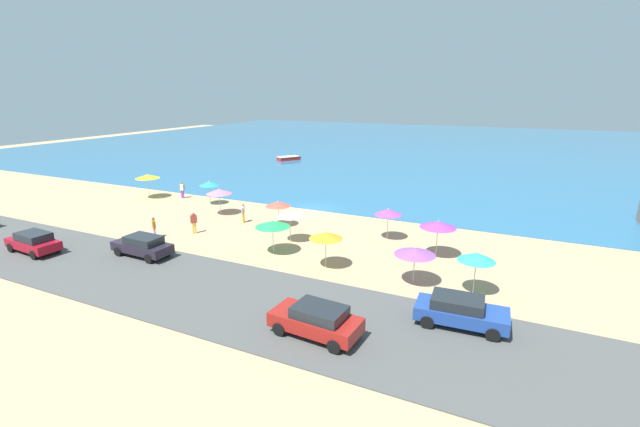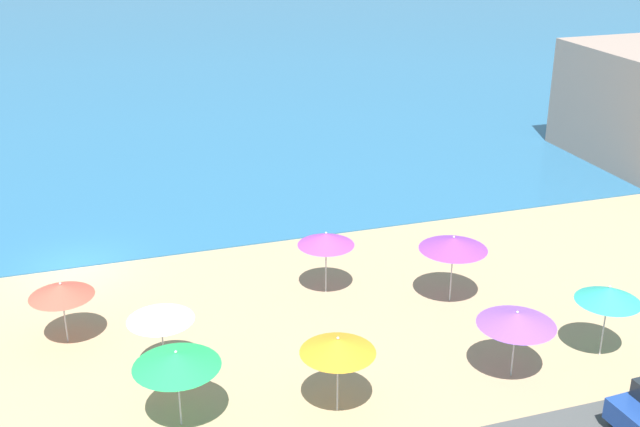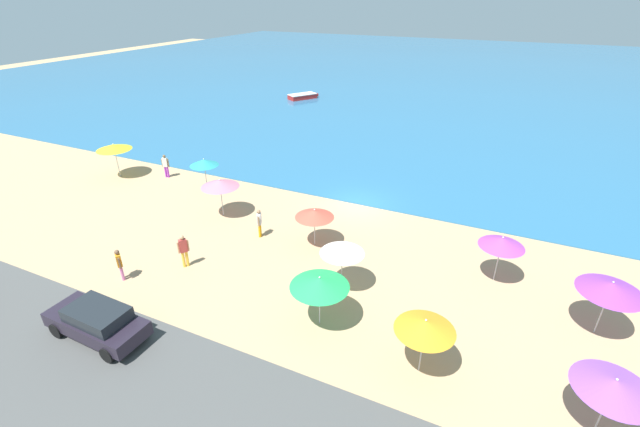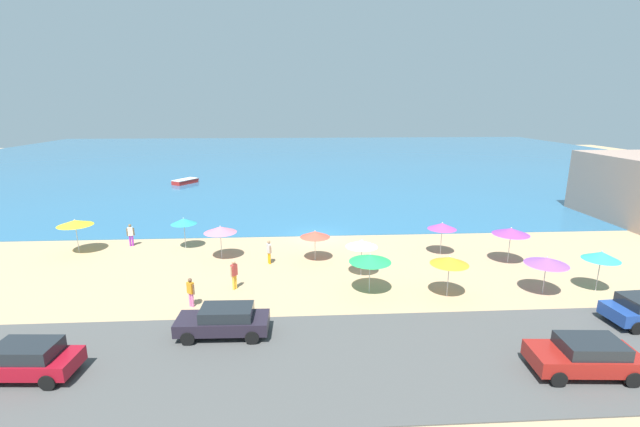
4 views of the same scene
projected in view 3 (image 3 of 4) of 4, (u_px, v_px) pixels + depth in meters
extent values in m
plane|color=tan|center=(358.00, 204.00, 27.94)|extent=(160.00, 160.00, 0.00)
cube|color=#2A6691|center=(471.00, 73.00, 72.12)|extent=(150.00, 110.00, 0.05)
cylinder|color=#B2B2B7|center=(222.00, 201.00, 26.16)|extent=(0.05, 0.05, 1.98)
cone|color=#D7728A|center=(220.00, 183.00, 25.62)|extent=(2.30, 2.30, 0.43)
sphere|color=silver|center=(219.00, 180.00, 25.50)|extent=(0.08, 0.08, 0.08)
cylinder|color=#B2B2B7|center=(602.00, 312.00, 17.03)|extent=(0.05, 0.05, 2.12)
cone|color=purple|center=(611.00, 287.00, 16.46)|extent=(2.45, 2.45, 0.43)
sphere|color=silver|center=(613.00, 282.00, 16.34)|extent=(0.08, 0.08, 0.08)
cylinder|color=#B2B2B7|center=(315.00, 230.00, 23.16)|extent=(0.05, 0.05, 1.75)
cone|color=#E64F3C|center=(315.00, 214.00, 22.68)|extent=(2.10, 2.10, 0.42)
sphere|color=silver|center=(314.00, 210.00, 22.56)|extent=(0.08, 0.08, 0.08)
cylinder|color=#B2B2B7|center=(342.00, 270.00, 19.65)|extent=(0.05, 0.05, 2.00)
cone|color=white|center=(342.00, 249.00, 19.12)|extent=(2.04, 2.04, 0.41)
sphere|color=silver|center=(342.00, 245.00, 19.01)|extent=(0.08, 0.08, 0.08)
cylinder|color=#B2B2B7|center=(604.00, 409.00, 13.24)|extent=(0.05, 0.05, 1.85)
cone|color=purple|center=(615.00, 385.00, 12.75)|extent=(2.39, 2.39, 0.39)
sphere|color=silver|center=(617.00, 380.00, 12.64)|extent=(0.08, 0.08, 0.08)
cylinder|color=#B2B2B7|center=(206.00, 178.00, 29.30)|extent=(0.05, 0.05, 1.97)
cone|color=teal|center=(204.00, 162.00, 28.77)|extent=(1.94, 1.94, 0.43)
sphere|color=silver|center=(203.00, 159.00, 28.65)|extent=(0.08, 0.08, 0.08)
cylinder|color=#B2B2B7|center=(497.00, 263.00, 20.22)|extent=(0.05, 0.05, 1.97)
cone|color=purple|center=(502.00, 242.00, 19.68)|extent=(2.08, 2.08, 0.44)
sphere|color=silver|center=(503.00, 237.00, 19.57)|extent=(0.08, 0.08, 0.08)
cylinder|color=#B2B2B7|center=(422.00, 350.00, 15.32)|extent=(0.05, 0.05, 1.99)
cone|color=orange|center=(425.00, 325.00, 14.78)|extent=(2.16, 2.16, 0.42)
sphere|color=silver|center=(426.00, 320.00, 14.66)|extent=(0.08, 0.08, 0.08)
cylinder|color=#B2B2B7|center=(320.00, 305.00, 17.54)|extent=(0.05, 0.05, 1.96)
cone|color=green|center=(320.00, 282.00, 17.01)|extent=(2.43, 2.43, 0.42)
sphere|color=silver|center=(320.00, 277.00, 16.90)|extent=(0.08, 0.08, 0.08)
cylinder|color=#B2B2B7|center=(117.00, 163.00, 31.63)|extent=(0.05, 0.05, 2.16)
cone|color=yellow|center=(114.00, 147.00, 31.06)|extent=(2.48, 2.48, 0.39)
sphere|color=silver|center=(113.00, 144.00, 30.95)|extent=(0.08, 0.08, 0.08)
cylinder|color=#D06CAA|center=(122.00, 271.00, 20.63)|extent=(0.14, 0.14, 0.79)
cylinder|color=#D06CAA|center=(122.00, 273.00, 20.49)|extent=(0.14, 0.14, 0.79)
cube|color=orange|center=(119.00, 260.00, 20.23)|extent=(0.42, 0.39, 0.62)
sphere|color=brown|center=(117.00, 252.00, 20.03)|extent=(0.22, 0.22, 0.22)
cylinder|color=brown|center=(118.00, 258.00, 20.44)|extent=(0.09, 0.09, 0.56)
cylinder|color=brown|center=(120.00, 263.00, 20.07)|extent=(0.09, 0.09, 0.56)
cylinder|color=yellow|center=(187.00, 258.00, 21.54)|extent=(0.14, 0.14, 0.88)
cylinder|color=yellow|center=(184.00, 259.00, 21.46)|extent=(0.14, 0.14, 0.88)
cube|color=#B63D38|center=(183.00, 246.00, 21.13)|extent=(0.39, 0.42, 0.69)
sphere|color=tan|center=(182.00, 237.00, 20.91)|extent=(0.22, 0.22, 0.22)
cylinder|color=tan|center=(188.00, 245.00, 21.26)|extent=(0.09, 0.09, 0.62)
cylinder|color=tan|center=(178.00, 248.00, 21.05)|extent=(0.09, 0.09, 0.62)
cylinder|color=orange|center=(260.00, 229.00, 24.24)|extent=(0.14, 0.14, 0.80)
cylinder|color=orange|center=(260.00, 231.00, 24.08)|extent=(0.14, 0.14, 0.80)
cube|color=silver|center=(259.00, 219.00, 23.82)|extent=(0.35, 0.42, 0.64)
sphere|color=#9A7655|center=(259.00, 212.00, 23.61)|extent=(0.22, 0.22, 0.22)
cylinder|color=#9A7655|center=(260.00, 218.00, 24.06)|extent=(0.09, 0.09, 0.57)
cylinder|color=#9A7655|center=(259.00, 222.00, 23.63)|extent=(0.09, 0.09, 0.57)
cylinder|color=purple|center=(166.00, 172.00, 31.81)|extent=(0.14, 0.14, 0.85)
cylinder|color=purple|center=(168.00, 172.00, 31.78)|extent=(0.14, 0.14, 0.85)
cube|color=beige|center=(165.00, 162.00, 31.44)|extent=(0.41, 0.31, 0.67)
sphere|color=brown|center=(164.00, 156.00, 31.22)|extent=(0.22, 0.22, 0.22)
cylinder|color=brown|center=(162.00, 163.00, 31.50)|extent=(0.09, 0.09, 0.60)
cylinder|color=brown|center=(168.00, 163.00, 31.43)|extent=(0.09, 0.09, 0.60)
cube|color=#231D2A|center=(97.00, 323.00, 17.00)|extent=(4.32, 1.79, 0.60)
cube|color=#1E2328|center=(97.00, 314.00, 16.65)|extent=(2.44, 1.54, 0.52)
cylinder|color=black|center=(57.00, 330.00, 17.08)|extent=(0.65, 0.24, 0.64)
cylinder|color=black|center=(91.00, 307.00, 18.34)|extent=(0.65, 0.24, 0.64)
cylinder|color=black|center=(108.00, 355.00, 15.94)|extent=(0.65, 0.24, 0.64)
cylinder|color=black|center=(140.00, 328.00, 17.19)|extent=(0.65, 0.24, 0.64)
cube|color=red|center=(302.00, 97.00, 54.58)|extent=(3.18, 3.78, 0.54)
cube|color=red|center=(315.00, 94.00, 55.49)|extent=(0.96, 0.83, 0.32)
cube|color=silver|center=(302.00, 94.00, 54.44)|extent=(3.25, 3.82, 0.08)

